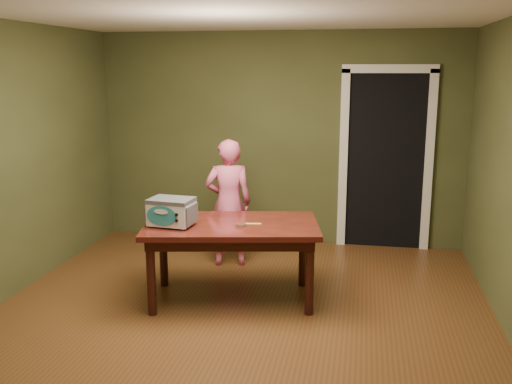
% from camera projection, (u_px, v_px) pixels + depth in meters
% --- Properties ---
extents(floor, '(5.00, 5.00, 0.00)m').
position_uv_depth(floor, '(235.00, 324.00, 4.91)').
color(floor, brown).
rests_on(floor, ground).
extents(room_shell, '(4.52, 5.02, 2.61)m').
position_uv_depth(room_shell, '(233.00, 126.00, 4.55)').
color(room_shell, '#4C522B').
rests_on(room_shell, ground).
extents(doorway, '(1.10, 0.66, 2.25)m').
position_uv_depth(doorway, '(385.00, 158.00, 7.12)').
color(doorway, black).
rests_on(doorway, ground).
extents(dining_table, '(1.74, 1.19, 0.75)m').
position_uv_depth(dining_table, '(232.00, 233.00, 5.31)').
color(dining_table, '#39110D').
rests_on(dining_table, floor).
extents(toy_oven, '(0.44, 0.32, 0.26)m').
position_uv_depth(toy_oven, '(171.00, 211.00, 5.17)').
color(toy_oven, '#4C4F54').
rests_on(toy_oven, dining_table).
extents(baking_pan, '(0.10, 0.10, 0.02)m').
position_uv_depth(baking_pan, '(241.00, 225.00, 5.19)').
color(baking_pan, silver).
rests_on(baking_pan, dining_table).
extents(spatula, '(0.18, 0.05, 0.01)m').
position_uv_depth(spatula, '(252.00, 224.00, 5.25)').
color(spatula, '#EAE466').
rests_on(spatula, dining_table).
extents(child, '(0.59, 0.47, 1.41)m').
position_uv_depth(child, '(228.00, 203.00, 6.26)').
color(child, '#EC618C').
rests_on(child, floor).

